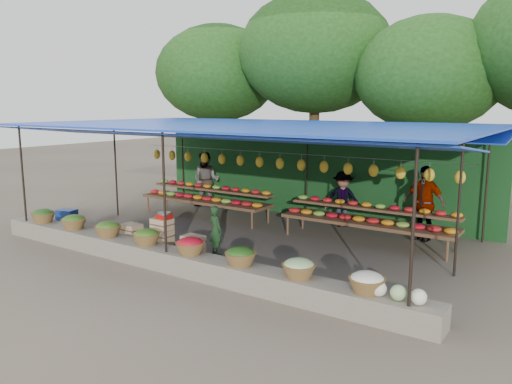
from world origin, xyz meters
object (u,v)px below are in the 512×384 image
Objects in this scene: weighing_scale at (164,215)px; blue_crate_back at (67,215)px; crate_counter at (162,238)px; blue_crate_front at (71,229)px; vendor_seated at (216,230)px.

weighing_scale is 0.64× the size of blue_crate_back.
weighing_scale reaches higher than crate_counter.
blue_crate_front is (-3.06, -0.22, -0.70)m from weighing_scale.
vendor_seated is (1.04, 0.51, -0.30)m from weighing_scale.
vendor_seated is at bearing -18.49° from blue_crate_back.
weighing_scale is 1.20m from vendor_seated.
crate_counter is 4.59× the size of blue_crate_back.
blue_crate_back is at bearing 170.69° from crate_counter.
blue_crate_front is at bearing -48.43° from blue_crate_back.
crate_counter is at bearing 24.65° from blue_crate_front.
weighing_scale is at bearing 24.51° from blue_crate_front.
blue_crate_front is (-4.11, -0.73, -0.40)m from vendor_seated.
weighing_scale reaches higher than vendor_seated.
crate_counter is 7.13× the size of weighing_scale.
crate_counter is 0.55m from weighing_scale.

